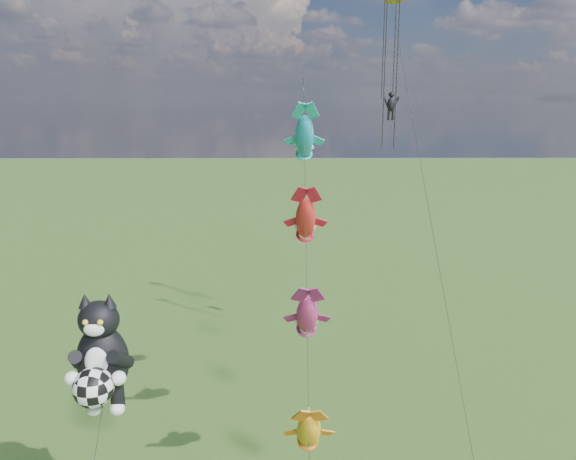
{
  "coord_description": "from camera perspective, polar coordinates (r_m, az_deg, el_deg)",
  "views": [
    {
      "loc": [
        8.09,
        -20.6,
        17.63
      ],
      "look_at": [
        8.33,
        9.49,
        10.56
      ],
      "focal_mm": 35.0,
      "sensor_mm": 36.0,
      "label": 1
    }
  ],
  "objects": [
    {
      "name": "cat_kite_rig",
      "position": [
        24.19,
        -18.55,
        -12.29
      ],
      "size": [
        2.4,
        4.14,
        10.17
      ],
      "rotation": [
        0.0,
        0.0,
        -0.18
      ],
      "color": "brown",
      "rests_on": "ground"
    },
    {
      "name": "fish_windsock_rig",
      "position": [
        24.43,
        1.88,
        -3.64
      ],
      "size": [
        1.03,
        15.97,
        18.79
      ],
      "rotation": [
        0.0,
        0.0,
        0.31
      ],
      "color": "brown",
      "rests_on": "ground"
    },
    {
      "name": "parafoil_rig",
      "position": [
        37.27,
        10.64,
        14.57
      ],
      "size": [
        2.98,
        17.39,
        26.62
      ],
      "rotation": [
        0.0,
        0.0,
        0.2
      ],
      "color": "brown",
      "rests_on": "ground"
    }
  ]
}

